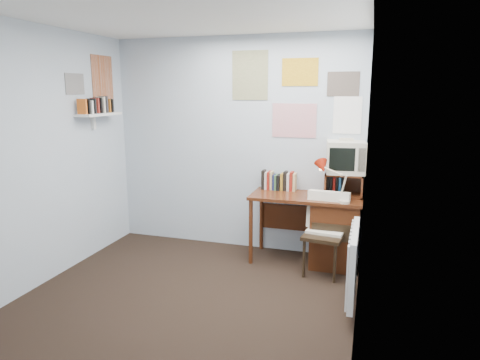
# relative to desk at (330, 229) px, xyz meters

# --- Properties ---
(ground) EXTENTS (3.50, 3.50, 0.00)m
(ground) POSITION_rel_desk_xyz_m (-1.17, -1.48, -0.41)
(ground) COLOR black
(ground) RESTS_ON ground
(back_wall) EXTENTS (3.00, 0.02, 2.50)m
(back_wall) POSITION_rel_desk_xyz_m (-1.17, 0.27, 0.84)
(back_wall) COLOR silver
(back_wall) RESTS_ON ground
(left_wall) EXTENTS (0.02, 3.50, 2.50)m
(left_wall) POSITION_rel_desk_xyz_m (-2.67, -1.48, 0.84)
(left_wall) COLOR silver
(left_wall) RESTS_ON ground
(right_wall) EXTENTS (0.02, 3.50, 2.50)m
(right_wall) POSITION_rel_desk_xyz_m (0.33, -1.48, 0.84)
(right_wall) COLOR silver
(right_wall) RESTS_ON ground
(ceiling) EXTENTS (3.00, 3.50, 0.02)m
(ceiling) POSITION_rel_desk_xyz_m (-1.17, -1.48, 2.09)
(ceiling) COLOR white
(ceiling) RESTS_ON back_wall
(desk) EXTENTS (1.20, 0.55, 0.76)m
(desk) POSITION_rel_desk_xyz_m (0.00, 0.00, 0.00)
(desk) COLOR #522612
(desk) RESTS_ON ground
(desk_chair) EXTENTS (0.48, 0.46, 0.83)m
(desk_chair) POSITION_rel_desk_xyz_m (-0.04, -0.30, 0.01)
(desk_chair) COLOR black
(desk_chair) RESTS_ON ground
(desk_lamp) EXTENTS (0.27, 0.23, 0.37)m
(desk_lamp) POSITION_rel_desk_xyz_m (0.15, -0.22, 0.54)
(desk_lamp) COLOR #A91E0B
(desk_lamp) RESTS_ON desk
(tv_riser) EXTENTS (0.40, 0.30, 0.25)m
(tv_riser) POSITION_rel_desk_xyz_m (0.12, 0.11, 0.48)
(tv_riser) COLOR #522612
(tv_riser) RESTS_ON desk
(crt_tv) EXTENTS (0.44, 0.41, 0.38)m
(crt_tv) POSITION_rel_desk_xyz_m (0.12, 0.13, 0.79)
(crt_tv) COLOR beige
(crt_tv) RESTS_ON tv_riser
(book_row) EXTENTS (0.60, 0.14, 0.22)m
(book_row) POSITION_rel_desk_xyz_m (-0.51, 0.18, 0.46)
(book_row) COLOR #522612
(book_row) RESTS_ON desk
(radiator) EXTENTS (0.09, 0.80, 0.60)m
(radiator) POSITION_rel_desk_xyz_m (0.29, -0.93, 0.01)
(radiator) COLOR white
(radiator) RESTS_ON right_wall
(wall_shelf) EXTENTS (0.20, 0.62, 0.24)m
(wall_shelf) POSITION_rel_desk_xyz_m (-2.57, -0.38, 1.21)
(wall_shelf) COLOR white
(wall_shelf) RESTS_ON left_wall
(posters_back) EXTENTS (1.20, 0.01, 0.90)m
(posters_back) POSITION_rel_desk_xyz_m (-0.47, 0.26, 1.44)
(posters_back) COLOR white
(posters_back) RESTS_ON back_wall
(posters_left) EXTENTS (0.01, 0.70, 0.60)m
(posters_left) POSITION_rel_desk_xyz_m (-2.67, -0.38, 1.59)
(posters_left) COLOR white
(posters_left) RESTS_ON left_wall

